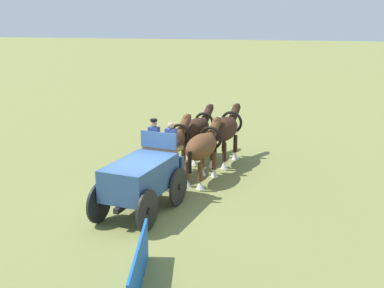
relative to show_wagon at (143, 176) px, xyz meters
The scene contains 7 objects.
ground_plane 1.22m from the show_wagon, 169.89° to the left, with size 220.00×220.00×0.00m, color olive.
show_wagon is the anchor object (origin of this frame).
draft_horse_rear_near 3.61m from the show_wagon, ahead, with size 3.10×1.24×2.22m.
draft_horse_rear_off 3.61m from the show_wagon, 20.60° to the right, with size 3.15×1.30×2.20m.
draft_horse_lead_near 6.19m from the show_wagon, ahead, with size 3.17×1.27×2.20m.
draft_horse_lead_off 6.17m from the show_wagon, 16.25° to the right, with size 3.12×1.34×2.33m.
sponsor_banner 4.72m from the show_wagon, 162.89° to the right, with size 3.20×0.06×1.10m, color #1959B2.
Camera 1 is at (-13.71, -4.78, 6.18)m, focal length 45.20 mm.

